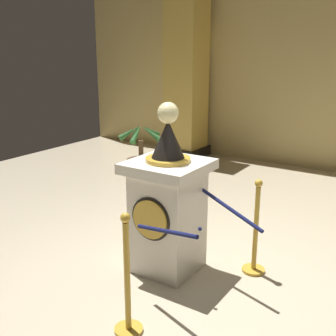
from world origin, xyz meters
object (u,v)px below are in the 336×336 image
(pedestal_clock, at_px, (168,206))
(potted_palm_left, at_px, (141,167))
(stanchion_near, at_px, (128,292))
(stanchion_far, at_px, (255,240))

(pedestal_clock, relative_size, potted_palm_left, 1.61)
(pedestal_clock, relative_size, stanchion_near, 1.67)
(pedestal_clock, distance_m, potted_palm_left, 2.81)
(stanchion_far, bearing_deg, potted_palm_left, 148.97)
(pedestal_clock, xyz_separation_m, potted_palm_left, (-1.89, 2.05, -0.37))
(stanchion_near, xyz_separation_m, potted_palm_left, (-2.19, 3.09, -0.03))
(pedestal_clock, distance_m, stanchion_near, 1.13)
(stanchion_near, bearing_deg, stanchion_far, 71.94)
(pedestal_clock, height_order, potted_palm_left, pedestal_clock)
(stanchion_far, height_order, potted_palm_left, potted_palm_left)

